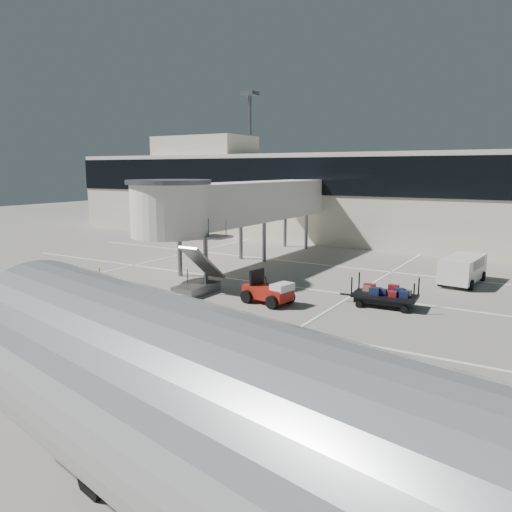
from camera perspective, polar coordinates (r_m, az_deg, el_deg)
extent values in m
plane|color=gray|center=(22.65, -11.84, -7.31)|extent=(140.00, 140.00, 0.00)
cube|color=white|center=(24.08, -8.58, -6.14)|extent=(40.00, 0.15, 0.02)
cube|color=white|center=(29.61, 0.10, -2.98)|extent=(40.00, 0.15, 0.02)
cube|color=white|center=(35.67, 5.91, -0.81)|extent=(40.00, 0.15, 0.02)
cube|color=white|center=(28.01, 11.77, -3.95)|extent=(0.15, 30.00, 0.02)
cube|color=white|center=(36.41, -12.67, -0.78)|extent=(0.15, 30.00, 0.02)
cube|color=beige|center=(48.16, 13.20, 6.55)|extent=(64.00, 12.00, 8.00)
cube|color=black|center=(42.38, 10.73, 8.92)|extent=(64.00, 0.12, 3.20)
cube|color=beige|center=(54.77, -5.91, 12.37)|extent=(10.00, 6.00, 2.00)
cylinder|color=slate|center=(58.55, -0.69, 10.80)|extent=(0.36, 0.36, 15.00)
cube|color=slate|center=(59.13, -0.71, 18.08)|extent=(1.60, 1.60, 0.40)
cube|color=white|center=(36.14, -0.42, 6.24)|extent=(3.00, 18.00, 2.80)
cylinder|color=white|center=(28.89, -9.86, 5.16)|extent=(4.40, 4.40, 3.00)
cylinder|color=slate|center=(28.80, -9.95, 8.33)|extent=(4.80, 4.80, 0.25)
cylinder|color=slate|center=(31.39, -8.69, 0.32)|extent=(0.28, 0.28, 2.90)
cylinder|color=slate|center=(30.17, -5.77, 0.00)|extent=(0.28, 0.28, 2.90)
cylinder|color=slate|center=(36.97, -1.74, 1.88)|extent=(0.28, 0.28, 2.90)
cylinder|color=slate|center=(35.93, 0.94, 1.65)|extent=(0.28, 0.28, 2.90)
cylinder|color=slate|center=(42.96, 3.35, 3.00)|extent=(0.28, 0.28, 2.90)
cylinder|color=slate|center=(42.07, 5.76, 2.82)|extent=(0.28, 0.28, 2.90)
cube|color=slate|center=(27.13, -6.83, -3.74)|extent=(1.40, 2.60, 0.50)
cube|color=slate|center=(27.31, -6.11, -0.74)|extent=(1.20, 2.60, 2.06)
cube|color=slate|center=(28.22, -4.44, 2.20)|extent=(1.40, 1.20, 0.12)
cube|color=maroon|center=(24.92, 1.35, -4.17)|extent=(2.62, 1.58, 0.61)
cube|color=silver|center=(24.26, 3.02, -3.58)|extent=(0.90, 1.23, 0.36)
cube|color=black|center=(25.23, 0.11, -2.56)|extent=(0.30, 1.03, 0.92)
cylinder|color=black|center=(25.02, -1.07, -4.67)|extent=(0.69, 0.37, 0.65)
cylinder|color=black|center=(25.98, 0.90, -4.11)|extent=(0.69, 0.37, 0.65)
cylinder|color=black|center=(23.98, 1.83, -5.31)|extent=(0.69, 0.37, 0.65)
cylinder|color=black|center=(24.99, 3.77, -4.70)|extent=(0.69, 0.37, 0.65)
cube|color=black|center=(25.05, 14.50, -4.43)|extent=(3.15, 1.76, 0.12)
cube|color=black|center=(25.09, 14.48, -4.83)|extent=(2.83, 1.51, 0.25)
cube|color=black|center=(25.52, 10.36, -4.35)|extent=(0.71, 0.14, 0.08)
cylinder|color=black|center=(24.73, 11.70, -5.42)|extent=(0.36, 0.17, 0.34)
cylinder|color=black|center=(26.02, 12.49, -4.68)|extent=(0.36, 0.17, 0.34)
cylinder|color=black|center=(24.30, 16.58, -5.91)|extent=(0.36, 0.17, 0.34)
cylinder|color=black|center=(25.61, 17.13, -5.13)|extent=(0.36, 0.17, 0.34)
cylinder|color=black|center=(24.63, 10.88, -3.44)|extent=(0.07, 0.07, 0.91)
cylinder|color=black|center=(25.92, 11.71, -2.80)|extent=(0.07, 0.07, 0.91)
cylinder|color=black|center=(24.03, 17.60, -4.06)|extent=(0.07, 0.07, 0.91)
cylinder|color=black|center=(25.35, 18.10, -3.37)|extent=(0.07, 0.07, 0.91)
cube|color=#121A39|center=(25.18, 12.85, -3.79)|extent=(0.57, 0.35, 0.30)
cube|color=#121A39|center=(25.30, 16.02, -3.79)|extent=(0.43, 0.33, 0.37)
cube|color=#121A39|center=(24.51, 14.51, -4.23)|extent=(0.53, 0.43, 0.30)
cube|color=maroon|center=(24.58, 16.03, -4.16)|extent=(0.52, 0.31, 0.38)
cube|color=#9D7255|center=(25.31, 16.95, -3.93)|extent=(0.44, 0.31, 0.28)
cube|color=#46474B|center=(25.15, 12.20, -3.71)|extent=(0.56, 0.35, 0.36)
cube|color=maroon|center=(24.69, 16.81, -4.19)|extent=(0.55, 0.39, 0.35)
cube|color=maroon|center=(24.86, 11.97, -3.97)|extent=(0.42, 0.39, 0.27)
cube|color=#9D7255|center=(25.10, 16.64, -4.05)|extent=(0.43, 0.40, 0.25)
cube|color=maroon|center=(25.47, 14.11, -3.53)|extent=(0.58, 0.43, 0.43)
cube|color=#9D7255|center=(25.58, 12.81, -3.45)|extent=(0.58, 0.42, 0.41)
cube|color=black|center=(20.26, -10.93, -7.66)|extent=(3.26, 1.84, 0.13)
cube|color=black|center=(20.31, -10.91, -8.17)|extent=(2.93, 1.58, 0.26)
cube|color=black|center=(21.71, -14.41, -7.03)|extent=(0.74, 0.15, 0.08)
cylinder|color=black|center=(20.74, -14.42, -8.53)|extent=(0.37, 0.18, 0.35)
cylinder|color=black|center=(21.60, -11.51, -7.66)|extent=(0.37, 0.18, 0.35)
cylinder|color=black|center=(19.16, -10.19, -9.92)|extent=(0.37, 0.18, 0.35)
cylinder|color=black|center=(20.10, -7.25, -8.89)|extent=(0.37, 0.18, 0.35)
cylinder|color=yellow|center=(20.79, -15.24, -6.02)|extent=(0.07, 0.07, 0.94)
cylinder|color=yellow|center=(21.65, -12.31, -5.26)|extent=(0.07, 0.07, 0.94)
cylinder|color=yellow|center=(18.61, -9.40, -7.69)|extent=(0.07, 0.07, 0.94)
cylinder|color=yellow|center=(19.57, -6.43, -6.73)|extent=(0.07, 0.07, 0.94)
cube|color=olive|center=(20.35, -10.35, -6.64)|extent=(0.72, 0.61, 0.50)
cube|color=olive|center=(20.09, -11.55, -6.93)|extent=(0.57, 0.57, 0.48)
cube|color=olive|center=(20.57, -11.72, -6.50)|extent=(0.59, 0.61, 0.51)
cube|color=olive|center=(20.99, -13.05, -6.16)|extent=(0.64, 0.52, 0.54)
cube|color=olive|center=(20.50, -11.77, -6.55)|extent=(0.68, 0.55, 0.51)
cube|color=olive|center=(19.84, -11.70, -7.20)|extent=(0.69, 0.58, 0.45)
cube|color=olive|center=(20.03, -10.52, -6.85)|extent=(0.69, 0.59, 0.54)
cube|color=black|center=(28.15, -20.62, -3.20)|extent=(3.31, 2.43, 0.12)
cube|color=black|center=(28.19, -20.60, -3.55)|extent=(2.96, 2.11, 0.25)
cube|color=black|center=(29.18, -23.68, -3.25)|extent=(0.68, 0.31, 0.08)
cylinder|color=black|center=(28.25, -23.09, -4.11)|extent=(0.37, 0.25, 0.34)
cylinder|color=black|center=(29.33, -21.63, -3.51)|extent=(0.37, 0.25, 0.34)
cylinder|color=black|center=(27.14, -19.42, -4.42)|extent=(0.37, 0.25, 0.34)
cylinder|color=black|center=(28.27, -18.06, -3.78)|extent=(0.37, 0.25, 0.34)
cylinder|color=yellow|center=(28.29, -23.86, -2.42)|extent=(0.07, 0.07, 0.89)
cylinder|color=yellow|center=(29.37, -22.37, -1.89)|extent=(0.07, 0.07, 0.89)
cylinder|color=yellow|center=(26.77, -18.81, -2.77)|extent=(0.07, 0.07, 0.89)
cylinder|color=yellow|center=(27.91, -17.45, -2.18)|extent=(0.07, 0.07, 0.89)
cube|color=olive|center=(27.97, -19.36, -2.61)|extent=(0.61, 0.57, 0.45)
cube|color=olive|center=(27.82, -19.93, -2.75)|extent=(0.77, 0.72, 0.41)
cube|color=olive|center=(28.10, -19.25, -2.47)|extent=(0.75, 0.65, 0.51)
cube|color=olive|center=(27.58, -19.39, -2.83)|extent=(0.79, 0.72, 0.40)
cube|color=olive|center=(28.41, -20.31, -2.56)|extent=(0.65, 0.59, 0.37)
cube|color=olive|center=(27.80, -18.50, -2.55)|extent=(0.66, 0.63, 0.53)
cube|color=olive|center=(27.40, -20.13, -2.83)|extent=(0.71, 0.65, 0.52)
imported|color=#A0F91A|center=(18.57, -11.40, -8.35)|extent=(0.73, 0.59, 1.74)
cube|color=silver|center=(31.46, 22.55, -1.30)|extent=(2.09, 4.33, 1.35)
cube|color=silver|center=(33.31, 23.33, -1.22)|extent=(1.65, 0.63, 0.78)
cube|color=black|center=(31.57, 22.67, -0.63)|extent=(1.96, 2.77, 0.54)
cylinder|color=black|center=(30.47, 20.31, -2.69)|extent=(0.27, 0.61, 0.59)
cylinder|color=black|center=(30.07, 23.34, -3.06)|extent=(0.27, 0.61, 0.59)
cylinder|color=black|center=(33.11, 21.70, -1.81)|extent=(0.27, 0.61, 0.59)
cylinder|color=black|center=(32.74, 24.49, -2.13)|extent=(0.27, 0.61, 0.59)
cube|color=maroon|center=(49.13, -8.00, 2.97)|extent=(3.81, 1.66, 1.49)
cube|color=black|center=(47.95, -6.47, 3.97)|extent=(0.98, 1.41, 0.53)
cylinder|color=black|center=(49.57, -9.74, 2.46)|extent=(0.60, 0.26, 0.60)
cylinder|color=black|center=(50.61, -8.68, 2.64)|extent=(0.60, 0.26, 0.60)
cylinder|color=black|center=(47.77, -7.24, 2.25)|extent=(0.60, 0.26, 0.60)
cylinder|color=black|center=(48.84, -6.20, 2.44)|extent=(0.60, 0.26, 0.60)
cylinder|color=silver|center=(7.72, 0.17, -20.70)|extent=(14.86, 6.53, 3.61)
cube|color=silver|center=(11.37, -18.77, -10.87)|extent=(9.34, 4.35, 0.32)
cylinder|color=silver|center=(12.99, -21.35, -14.58)|extent=(3.08, 2.59, 2.07)
cube|color=silver|center=(12.68, -21.59, -11.24)|extent=(0.75, 0.37, 0.99)
cylinder|color=slate|center=(11.30, -14.55, -23.35)|extent=(0.27, 0.27, 0.99)
cylinder|color=black|center=(11.42, -14.50, -24.30)|extent=(0.85, 0.45, 0.81)
cylinder|color=slate|center=(11.57, -18.28, -21.38)|extent=(0.25, 0.25, 1.44)
cylinder|color=black|center=(11.80, -18.15, -23.25)|extent=(0.85, 0.45, 0.81)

